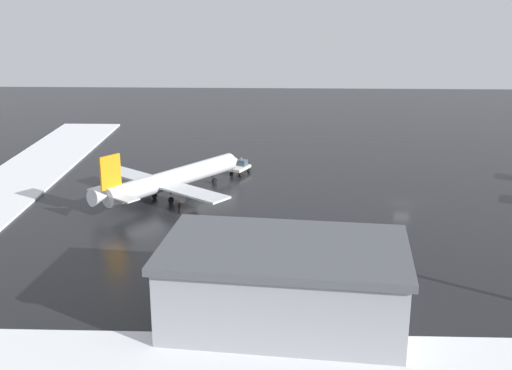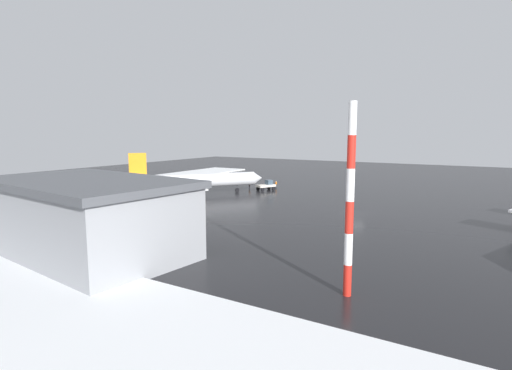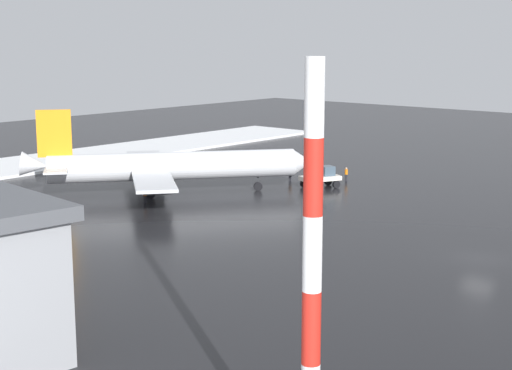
# 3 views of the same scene
# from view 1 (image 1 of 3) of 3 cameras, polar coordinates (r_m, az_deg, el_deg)

# --- Properties ---
(ground_plane) EXTENTS (240.00, 240.00, 0.00)m
(ground_plane) POSITION_cam_1_polar(r_m,az_deg,el_deg) (106.60, 12.89, -1.59)
(ground_plane) COLOR black
(airplane_distant_tail) EXTENTS (24.42, 27.27, 9.67)m
(airplane_distant_tail) POSITION_cam_1_polar(r_m,az_deg,el_deg) (106.57, -7.59, 0.51)
(airplane_distant_tail) COLOR silver
(airplane_distant_tail) RESTS_ON ground_plane
(pushback_tug) EXTENTS (3.97, 5.10, 2.50)m
(pushback_tug) POSITION_cam_1_polar(r_m,az_deg,el_deg) (119.81, -1.35, 1.61)
(pushback_tug) COLOR silver
(pushback_tug) RESTS_ON ground_plane
(ground_crew_by_nose_gear) EXTENTS (0.36, 0.36, 1.71)m
(ground_crew_by_nose_gear) POSITION_cam_1_polar(r_m,az_deg,el_deg) (121.23, -3.93, 1.61)
(ground_crew_by_nose_gear) COLOR black
(ground_crew_by_nose_gear) RESTS_ON ground_plane
(ground_crew_near_tug) EXTENTS (0.36, 0.36, 1.71)m
(ground_crew_near_tug) POSITION_cam_1_polar(r_m,az_deg,el_deg) (124.94, -1.30, 2.13)
(ground_crew_near_tug) COLOR black
(ground_crew_near_tug) RESTS_ON ground_plane
(ground_crew_beside_wing) EXTENTS (0.36, 0.36, 1.71)m
(ground_crew_beside_wing) POSITION_cam_1_polar(r_m,az_deg,el_deg) (102.29, -6.89, -1.50)
(ground_crew_beside_wing) COLOR black
(ground_crew_beside_wing) RESTS_ON ground_plane
(cargo_hangar) EXTENTS (26.46, 17.59, 8.80)m
(cargo_hangar) POSITION_cam_1_polar(r_m,az_deg,el_deg) (66.64, 2.50, -8.83)
(cargo_hangar) COLOR gray
(cargo_hangar) RESTS_ON ground_plane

